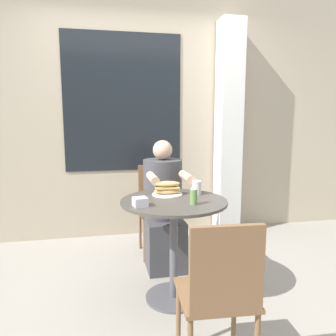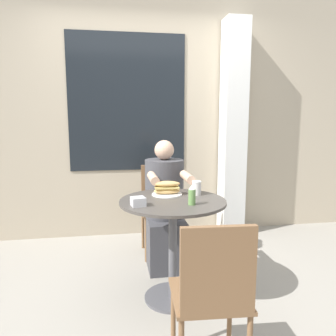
% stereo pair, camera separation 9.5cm
% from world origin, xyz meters
% --- Properties ---
extents(ground_plane, '(8.00, 8.00, 0.00)m').
position_xyz_m(ground_plane, '(0.00, 0.00, 0.00)').
color(ground_plane, gray).
extents(storefront_wall, '(8.00, 0.09, 2.80)m').
position_xyz_m(storefront_wall, '(-0.00, 1.48, 1.40)').
color(storefront_wall, '#B7A88E').
rests_on(storefront_wall, ground_plane).
extents(lattice_pillar, '(0.25, 0.25, 2.40)m').
position_xyz_m(lattice_pillar, '(0.92, 1.29, 1.20)').
color(lattice_pillar, silver).
rests_on(lattice_pillar, ground_plane).
extents(cafe_table, '(0.77, 0.77, 0.76)m').
position_xyz_m(cafe_table, '(0.00, 0.00, 0.56)').
color(cafe_table, '#47423D').
rests_on(cafe_table, ground_plane).
extents(diner_chair, '(0.38, 0.38, 0.87)m').
position_xyz_m(diner_chair, '(0.03, 0.92, 0.52)').
color(diner_chair, brown).
rests_on(diner_chair, ground_plane).
extents(seated_diner, '(0.35, 0.63, 1.15)m').
position_xyz_m(seated_diner, '(0.03, 0.57, 0.50)').
color(seated_diner, '#424247').
rests_on(seated_diner, ground_plane).
extents(empty_chair_across, '(0.40, 0.40, 0.87)m').
position_xyz_m(empty_chair_across, '(0.05, -0.83, 0.52)').
color(empty_chair_across, brown).
rests_on(empty_chair_across, ground_plane).
extents(sandwich_on_plate, '(0.23, 0.23, 0.11)m').
position_xyz_m(sandwich_on_plate, '(-0.02, 0.17, 0.81)').
color(sandwich_on_plate, white).
rests_on(sandwich_on_plate, cafe_table).
extents(drink_cup, '(0.07, 0.07, 0.11)m').
position_xyz_m(drink_cup, '(0.21, 0.13, 0.81)').
color(drink_cup, silver).
rests_on(drink_cup, cafe_table).
extents(napkin_box, '(0.11, 0.11, 0.06)m').
position_xyz_m(napkin_box, '(-0.26, -0.12, 0.79)').
color(napkin_box, silver).
rests_on(napkin_box, cafe_table).
extents(condiment_bottle, '(0.05, 0.05, 0.14)m').
position_xyz_m(condiment_bottle, '(0.11, -0.15, 0.83)').
color(condiment_bottle, '#66934C').
rests_on(condiment_bottle, cafe_table).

